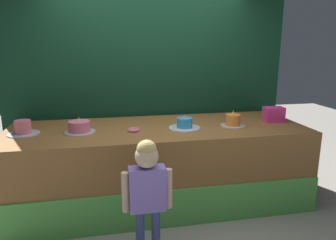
# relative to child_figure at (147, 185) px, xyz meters

# --- Properties ---
(ground_plane) EXTENTS (12.00, 12.00, 0.00)m
(ground_plane) POSITION_rel_child_figure_xyz_m (0.26, 0.46, -0.70)
(ground_plane) COLOR gray
(stage_platform) EXTENTS (3.37, 1.20, 0.92)m
(stage_platform) POSITION_rel_child_figure_xyz_m (0.26, 1.04, -0.25)
(stage_platform) COLOR brown
(stage_platform) RESTS_ON ground_plane
(curtain_backdrop) EXTENTS (3.69, 0.08, 3.03)m
(curtain_backdrop) POSITION_rel_child_figure_xyz_m (0.26, 1.74, 0.81)
(curtain_backdrop) COLOR #113823
(curtain_backdrop) RESTS_ON ground_plane
(child_figure) EXTENTS (0.42, 0.19, 1.09)m
(child_figure) POSITION_rel_child_figure_xyz_m (0.00, 0.00, 0.00)
(child_figure) COLOR #3F4C8C
(child_figure) RESTS_ON ground_plane
(pink_box) EXTENTS (0.24, 0.17, 0.18)m
(pink_box) POSITION_rel_child_figure_xyz_m (1.69, 1.03, 0.30)
(pink_box) COLOR #F8399A
(pink_box) RESTS_ON stage_platform
(donut) EXTENTS (0.12, 0.12, 0.04)m
(donut) POSITION_rel_child_figure_xyz_m (-0.02, 0.91, 0.23)
(donut) COLOR pink
(donut) RESTS_ON stage_platform
(cake_far_left) EXTENTS (0.32, 0.32, 0.15)m
(cake_far_left) POSITION_rel_child_figure_xyz_m (-1.17, 1.02, 0.27)
(cake_far_left) COLOR silver
(cake_far_left) RESTS_ON stage_platform
(cake_center_left) EXTENTS (0.33, 0.33, 0.18)m
(cake_center_left) POSITION_rel_child_figure_xyz_m (-0.60, 0.98, 0.27)
(cake_center_left) COLOR silver
(cake_center_left) RESTS_ON stage_platform
(cake_center_right) EXTENTS (0.36, 0.36, 0.15)m
(cake_center_right) POSITION_rel_child_figure_xyz_m (0.55, 0.93, 0.26)
(cake_center_right) COLOR silver
(cake_center_right) RESTS_ON stage_platform
(cake_far_right) EXTENTS (0.29, 0.29, 0.19)m
(cake_far_right) POSITION_rel_child_figure_xyz_m (1.12, 0.92, 0.27)
(cake_far_right) COLOR silver
(cake_far_right) RESTS_ON stage_platform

